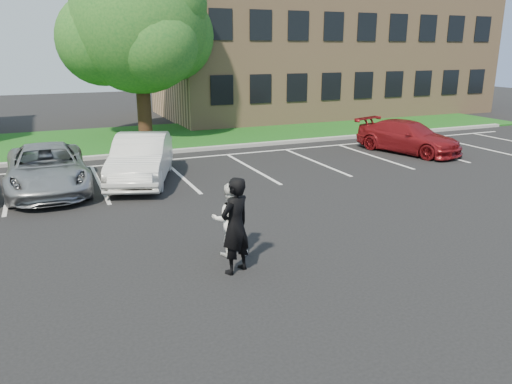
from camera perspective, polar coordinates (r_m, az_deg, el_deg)
ground_plane at (r=11.04m, az=2.06°, el=-7.59°), size 90.00×90.00×0.00m
curb at (r=22.00m, az=-11.36°, el=4.44°), size 40.00×0.30×0.15m
grass_strip at (r=25.87m, az=-13.23°, el=5.99°), size 44.00×8.00×0.08m
stall_lines at (r=19.48m, az=-5.41°, el=2.96°), size 34.00×5.36×0.01m
office_building at (r=36.11m, az=7.65°, el=15.63°), size 22.40×10.40×8.30m
tree at (r=26.14m, az=-13.06°, el=17.81°), size 7.80×7.20×8.80m
man_black_suit at (r=10.05m, az=-2.39°, el=-3.87°), size 0.87×0.75×2.01m
man_white_shirt at (r=10.95m, az=-3.01°, el=-3.15°), size 0.94×0.82×1.65m
car_silver_minivan at (r=17.27m, az=-22.77°, el=2.49°), size 2.44×5.25×1.45m
car_white_sedan at (r=17.46m, az=-12.99°, el=3.74°), size 3.17×5.16×1.60m
car_red_compact at (r=22.88m, az=16.99°, el=6.04°), size 3.26×5.07×1.37m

